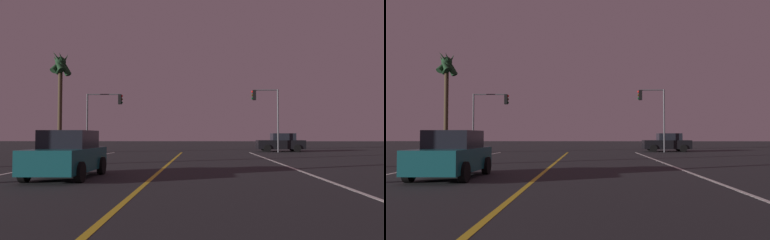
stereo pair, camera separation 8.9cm
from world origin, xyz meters
The scene contains 7 objects.
lane_edge_right centered at (5.98, 14.93, 0.00)m, with size 0.16×41.85×0.01m, color silver.
lane_center_divider centered at (0.00, 14.93, 0.00)m, with size 0.16×41.85×0.01m, color gold.
car_crossing_side centered at (9.13, 37.80, 0.82)m, with size 4.30×2.02×1.70m.
car_oncoming centered at (-3.04, 15.34, 0.82)m, with size 2.02×4.30×1.70m.
traffic_light_near_right centered at (7.51, 36.35, 4.13)m, with size 2.43×0.36×5.63m.
traffic_light_near_left centered at (-7.02, 36.35, 3.94)m, with size 3.30×0.36×5.27m.
palm_tree_left_far centered at (-10.43, 34.59, 6.96)m, with size 2.03×2.12×8.82m.
Camera 1 is at (1.77, 1.53, 1.53)m, focal length 36.33 mm.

